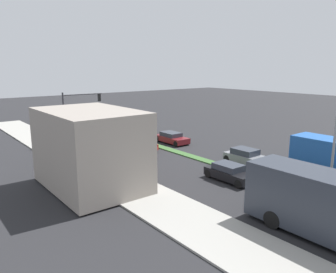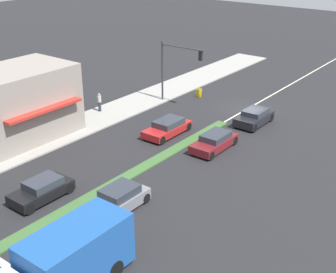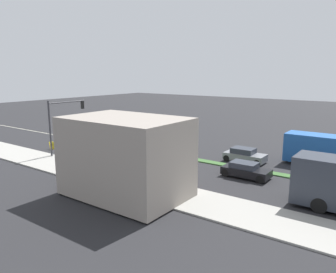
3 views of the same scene
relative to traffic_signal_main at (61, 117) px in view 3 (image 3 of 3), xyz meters
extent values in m
plane|color=#232326|center=(-6.12, 15.38, -3.90)|extent=(160.00, 160.00, 0.00)
cube|color=#9E9B93|center=(2.88, 15.88, -3.84)|extent=(4.00, 73.00, 0.12)
cube|color=#3D6633|center=(-6.12, 24.38, -3.85)|extent=(0.90, 46.00, 0.10)
cube|color=beige|center=(-6.12, -2.62, -3.90)|extent=(0.16, 60.00, 0.01)
cube|color=gray|center=(4.78, 13.43, -1.09)|extent=(5.44, 8.17, 5.37)
cube|color=red|center=(1.71, 13.43, -0.98)|extent=(0.70, 6.54, 0.20)
cylinder|color=#333338|center=(1.43, 0.01, -0.98)|extent=(0.18, 0.18, 5.60)
cylinder|color=#333338|center=(-0.82, 0.01, 1.52)|extent=(4.50, 0.12, 0.12)
cube|color=black|center=(-2.77, 0.01, 1.07)|extent=(0.28, 0.24, 0.84)
sphere|color=red|center=(-2.77, -0.12, 1.34)|extent=(0.18, 0.18, 0.18)
sphere|color=gold|center=(-2.77, -0.12, 1.07)|extent=(0.18, 0.18, 0.18)
sphere|color=green|center=(-2.77, -0.12, 0.80)|extent=(0.18, 0.18, 0.18)
cylinder|color=#282D42|center=(3.87, 5.91, -3.35)|extent=(0.26, 0.26, 0.86)
cylinder|color=#B7B2A8|center=(3.87, 5.91, -2.63)|extent=(0.34, 0.34, 0.58)
sphere|color=tan|center=(3.87, 5.91, -2.23)|extent=(0.22, 0.22, 0.22)
cube|color=yellow|center=(-0.71, -3.12, -3.47)|extent=(0.45, 0.21, 0.84)
cube|color=yellow|center=(-0.71, -2.80, -3.47)|extent=(0.45, 0.21, 0.84)
cube|color=#1E519E|center=(-11.12, 22.17, -2.33)|extent=(2.40, 5.10, 2.60)
cylinder|color=black|center=(-12.20, 20.92, -3.45)|extent=(0.28, 0.90, 0.90)
cylinder|color=black|center=(-10.04, 20.92, -3.45)|extent=(0.28, 0.90, 0.90)
cylinder|color=black|center=(-2.25, 24.89, -3.42)|extent=(0.30, 0.96, 0.96)
cylinder|color=black|center=(0.01, 24.89, -3.42)|extent=(0.30, 0.96, 0.96)
cube|color=black|center=(-3.92, 18.55, -3.41)|extent=(1.75, 3.81, 0.62)
cube|color=#2D333D|center=(-3.92, 18.36, -2.88)|extent=(1.49, 2.10, 0.46)
cylinder|color=black|center=(-4.70, 20.03, -3.58)|extent=(0.22, 0.65, 0.65)
cylinder|color=black|center=(-3.15, 20.03, -3.58)|extent=(0.22, 0.65, 0.65)
cylinder|color=black|center=(-4.70, 17.07, -3.58)|extent=(0.22, 0.65, 0.65)
cylinder|color=black|center=(-3.15, 17.07, -3.58)|extent=(0.22, 0.65, 0.65)
cube|color=maroon|center=(-8.32, 6.28, -3.43)|extent=(1.78, 4.15, 0.58)
cube|color=#2D333D|center=(-8.32, 6.07, -2.91)|extent=(1.51, 2.28, 0.45)
cylinder|color=black|center=(-9.12, 7.92, -3.57)|extent=(0.22, 0.66, 0.66)
cylinder|color=black|center=(-7.53, 7.92, -3.57)|extent=(0.22, 0.66, 0.66)
cylinder|color=black|center=(-9.12, 4.63, -3.57)|extent=(0.22, 0.66, 0.66)
cylinder|color=black|center=(-7.53, 4.63, -3.57)|extent=(0.22, 0.66, 0.66)
cylinder|color=black|center=(-9.08, 24.31, -3.57)|extent=(0.22, 0.66, 0.66)
cylinder|color=black|center=(-7.57, 24.31, -3.57)|extent=(0.22, 0.66, 0.66)
cube|color=black|center=(-8.32, 0.09, -3.38)|extent=(1.87, 3.86, 0.66)
cube|color=#2D333D|center=(-8.32, -0.10, -2.84)|extent=(1.59, 2.12, 0.41)
cylinder|color=black|center=(-9.16, 1.58, -3.56)|extent=(0.22, 0.69, 0.69)
cylinder|color=black|center=(-7.49, 1.58, -3.56)|extent=(0.22, 0.69, 0.69)
cylinder|color=black|center=(-9.16, -1.39, -3.56)|extent=(0.22, 0.69, 0.69)
cylinder|color=black|center=(-7.49, -1.39, -3.56)|extent=(0.22, 0.69, 0.69)
cube|color=slate|center=(-8.32, 16.59, -3.39)|extent=(1.82, 3.84, 0.68)
cube|color=#2D333D|center=(-8.32, 16.40, -2.80)|extent=(1.55, 2.11, 0.50)
cylinder|color=black|center=(-9.14, 18.10, -3.59)|extent=(0.22, 0.63, 0.63)
cylinder|color=black|center=(-7.51, 18.10, -3.59)|extent=(0.22, 0.63, 0.63)
cylinder|color=black|center=(-9.14, 15.07, -3.59)|extent=(0.22, 0.63, 0.63)
cylinder|color=black|center=(-7.51, 15.07, -3.59)|extent=(0.22, 0.63, 0.63)
cube|color=#AD1E1E|center=(-3.92, 6.24, -3.44)|extent=(1.85, 4.32, 0.56)
cube|color=#2D333D|center=(-3.92, 6.02, -2.92)|extent=(1.57, 2.38, 0.47)
cylinder|color=black|center=(-4.75, 7.96, -3.56)|extent=(0.22, 0.67, 0.67)
cylinder|color=black|center=(-3.10, 7.96, -3.56)|extent=(0.22, 0.67, 0.67)
cylinder|color=black|center=(-4.75, 4.51, -3.56)|extent=(0.22, 0.67, 0.67)
cylinder|color=black|center=(-3.10, 4.51, -3.56)|extent=(0.22, 0.67, 0.67)
camera|label=1|loc=(14.18, 33.92, 4.40)|focal=35.00mm
camera|label=2|loc=(-24.73, 33.18, 10.84)|focal=50.00mm
camera|label=3|loc=(20.56, 28.41, 4.51)|focal=35.00mm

